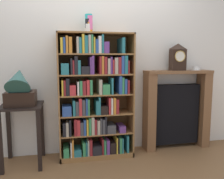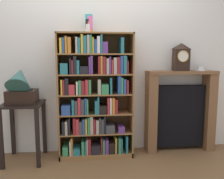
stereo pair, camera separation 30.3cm
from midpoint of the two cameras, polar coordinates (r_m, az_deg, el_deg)
ground_plane at (r=3.14m, az=-0.87°, el=-16.32°), size 7.43×6.40×0.02m
wall_back at (r=3.20m, az=0.94°, el=8.27°), size 4.43×0.08×2.60m
bookshelf at (r=3.01m, az=-1.50°, el=-2.22°), size 0.93×0.35×1.57m
cup_stack at (r=3.04m, az=-2.61°, el=15.47°), size 0.09×0.09×0.23m
side_table_left at (r=3.04m, az=-17.86°, el=-6.79°), size 0.47×0.50×0.72m
gramophone at (r=2.92m, az=-18.38°, el=0.65°), size 0.33×0.43×0.50m
fireplace_mantel at (r=3.42m, az=18.43°, el=-5.03°), size 0.93×0.25×1.09m
mantel_clock at (r=3.31m, az=18.86°, el=7.40°), size 0.20×0.14×0.36m
teacup_with_saucer at (r=3.44m, az=22.91°, el=4.58°), size 0.14×0.13×0.05m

